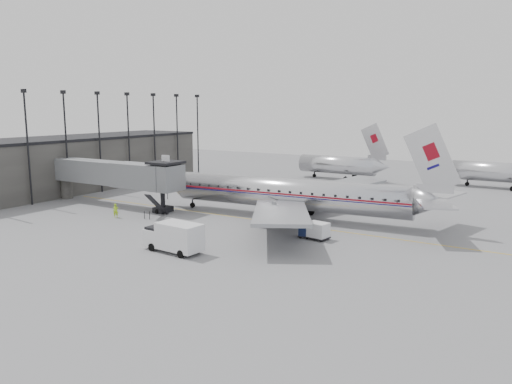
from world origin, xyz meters
TOP-DOWN VIEW (x-y plane):
  - ground at (0.00, 0.00)m, footprint 160.00×160.00m
  - terminal at (-34.00, 10.00)m, footprint 12.00×46.00m
  - apron_line at (3.00, 6.00)m, footprint 60.00×0.15m
  - jet_bridge at (-16.66, 3.67)m, footprint 21.00×6.20m
  - floodlight_masts at (-27.50, 13.00)m, footprint 0.90×42.25m
  - distant_aircraft_near at (-1.79, 42.00)m, footprint 16.39×3.20m
  - distant_aircraft_mid at (24.21, 46.00)m, footprint 16.39×3.20m
  - airliner at (6.10, 9.06)m, footprint 36.13×33.36m
  - service_van at (3.22, -8.90)m, footprint 5.95×2.67m
  - baggage_cart_navy at (11.58, 2.00)m, footprint 2.25×1.84m
  - baggage_cart_white at (12.49, 1.89)m, footprint 2.37×1.94m
  - ramp_worker at (-12.00, -1.64)m, footprint 0.72×0.69m

SIDE VIEW (x-z plane):
  - ground at x=0.00m, z-range 0.00..0.00m
  - apron_line at x=3.00m, z-range 0.00..0.01m
  - ramp_worker at x=-12.00m, z-range 0.00..1.66m
  - baggage_cart_navy at x=11.58m, z-range 0.05..1.65m
  - baggage_cart_white at x=12.49m, z-range 0.05..1.74m
  - service_van at x=3.22m, z-range 0.07..2.80m
  - distant_aircraft_near at x=-1.79m, z-range -2.40..7.86m
  - distant_aircraft_mid at x=24.21m, z-range -2.40..7.86m
  - airliner at x=6.10m, z-range -2.84..8.59m
  - terminal at x=-34.00m, z-range 0.00..8.00m
  - jet_bridge at x=-16.66m, z-range 0.63..7.73m
  - floodlight_masts at x=-27.50m, z-range 0.74..15.99m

